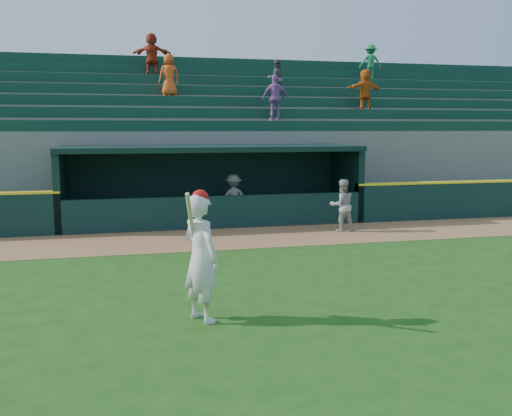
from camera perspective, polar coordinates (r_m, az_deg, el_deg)
The scene contains 7 objects.
ground at distance 11.13m, azimuth 1.94°, elevation -7.77°, with size 120.00×120.00×0.00m, color #1E4B12.
warning_track at distance 15.78m, azimuth -2.80°, elevation -3.03°, with size 40.00×3.00×0.01m, color #95643B.
dugout_player_front at distance 16.93m, azimuth 8.59°, elevation 0.27°, with size 0.75×0.58×1.54m, color #A7A8A2.
dugout_player_inside at distance 18.48m, azimuth -2.26°, elevation 1.01°, with size 1.00×0.57×1.55m, color #A1A19C.
dugout at distance 18.62m, azimuth -4.61°, elevation 2.85°, with size 9.40×2.80×2.46m.
stands at distance 23.07m, azimuth -6.42°, elevation 6.40°, with size 34.50×6.25×6.68m.
batter_at_plate at distance 8.98m, azimuth -5.55°, elevation -4.81°, with size 0.79×0.91×2.10m.
Camera 1 is at (-2.86, -10.32, 3.03)m, focal length 40.00 mm.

